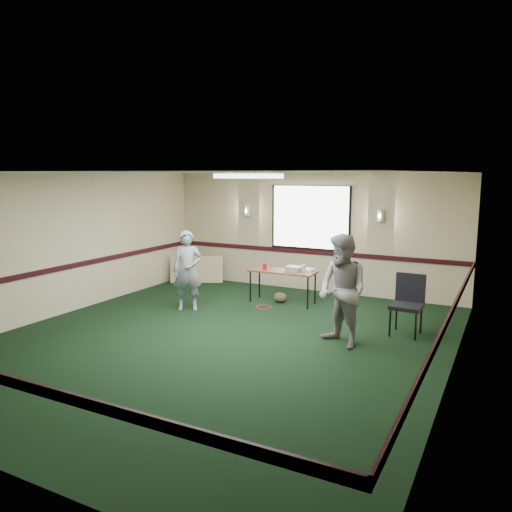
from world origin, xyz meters
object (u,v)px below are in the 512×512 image
at_px(person_left, 188,270).
at_px(person_right, 343,291).
at_px(projector, 294,269).
at_px(conference_chair, 408,299).
at_px(folding_table, 283,273).

bearing_deg(person_left, person_right, -40.49).
height_order(projector, person_right, person_right).
distance_m(projector, conference_chair, 2.63).
xyz_separation_m(conference_chair, person_left, (-4.17, -0.46, 0.20)).
xyz_separation_m(folding_table, projector, (0.24, 0.04, 0.10)).
bearing_deg(person_left, conference_chair, -23.55).
height_order(projector, conference_chair, conference_chair).
bearing_deg(projector, person_left, -134.61).
bearing_deg(person_left, projector, 8.93).
bearing_deg(folding_table, projector, 7.80).
xyz_separation_m(conference_chair, person_right, (-0.80, -1.09, 0.29)).
relative_size(person_left, person_right, 0.90).
bearing_deg(person_right, folding_table, 164.46).
distance_m(projector, person_left, 2.18).
distance_m(folding_table, person_right, 2.74).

